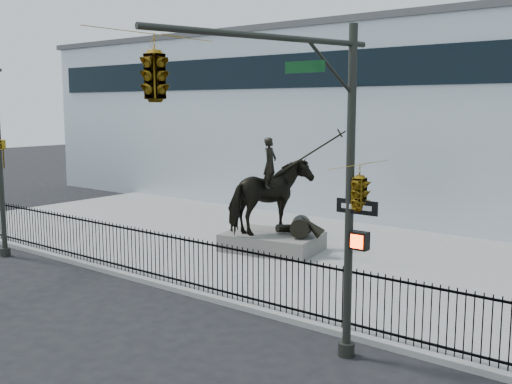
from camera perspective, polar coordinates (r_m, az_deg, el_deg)
The scene contains 7 objects.
ground at distance 17.73m, azimuth -12.09°, elevation -9.59°, with size 120.00×120.00×0.00m, color black.
plaza at distance 22.63m, azimuth 1.72°, elevation -5.31°, with size 30.00×12.00×0.15m, color gray.
building at distance 33.37m, azimuth 15.27°, elevation 6.44°, with size 44.00×14.00×9.00m, color silver.
picket_fence at distance 18.27m, azimuth -9.14°, elevation -6.03°, with size 22.10×0.10×1.50m.
statue_plinth at distance 21.84m, azimuth 1.56°, elevation -4.76°, with size 3.36×2.31×0.63m, color #5E5B56.
equestrian_statue at distance 21.50m, azimuth 1.73°, elevation -0.53°, with size 4.25×3.04×3.65m.
traffic_signal_right at distance 10.94m, azimuth 0.89°, elevation 5.51°, with size 2.17×6.86×7.00m.
Camera 1 is at (13.10, -10.68, 5.37)m, focal length 42.00 mm.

